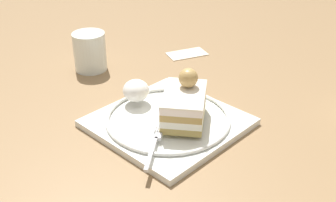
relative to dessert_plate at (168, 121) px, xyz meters
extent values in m
plane|color=olive|center=(-0.02, 0.01, -0.01)|extent=(2.40, 2.40, 0.00)
cube|color=white|center=(0.00, 0.00, 0.00)|extent=(0.27, 0.27, 0.01)
torus|color=white|center=(0.00, 0.00, 0.01)|extent=(0.25, 0.25, 0.01)
cube|color=tan|center=(-0.03, -0.01, 0.02)|extent=(0.10, 0.12, 0.01)
cube|color=white|center=(-0.03, -0.01, 0.03)|extent=(0.10, 0.12, 0.01)
cube|color=tan|center=(-0.03, -0.01, 0.04)|extent=(0.10, 0.12, 0.01)
cube|color=white|center=(-0.03, -0.01, 0.05)|extent=(0.10, 0.12, 0.01)
cube|color=white|center=(-0.03, -0.01, 0.06)|extent=(0.10, 0.12, 0.00)
sphere|color=tan|center=(-0.02, -0.03, 0.08)|extent=(0.03, 0.03, 0.03)
ellipsoid|color=white|center=(0.08, -0.02, 0.03)|extent=(0.05, 0.05, 0.04)
cube|color=silver|center=(-0.04, 0.11, 0.01)|extent=(0.04, 0.08, 0.00)
cube|color=silver|center=(-0.02, 0.06, 0.01)|extent=(0.02, 0.02, 0.00)
cube|color=silver|center=(-0.01, 0.04, 0.01)|extent=(0.01, 0.02, 0.00)
cube|color=silver|center=(-0.01, 0.04, 0.01)|extent=(0.01, 0.02, 0.00)
cube|color=silver|center=(-0.01, 0.04, 0.01)|extent=(0.01, 0.02, 0.00)
cube|color=silver|center=(-0.01, 0.05, 0.01)|extent=(0.01, 0.02, 0.00)
cylinder|color=white|center=(0.26, -0.10, 0.03)|extent=(0.07, 0.07, 0.08)
cylinder|color=#B7232D|center=(0.26, -0.10, 0.01)|extent=(0.06, 0.06, 0.04)
cube|color=beige|center=(0.13, -0.28, -0.01)|extent=(0.09, 0.10, 0.00)
camera|label=1|loc=(-0.33, 0.52, 0.39)|focal=45.50mm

